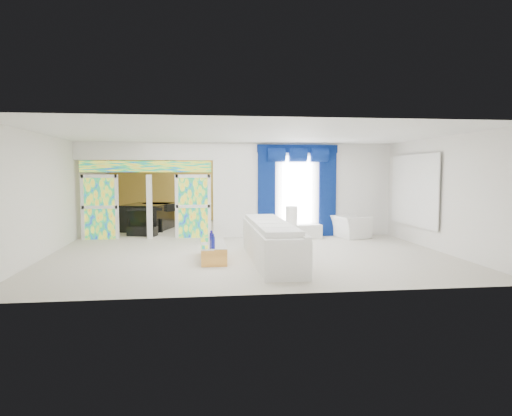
{
  "coord_description": "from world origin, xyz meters",
  "views": [
    {
      "loc": [
        -1.28,
        -13.61,
        2.09
      ],
      "look_at": [
        0.3,
        -1.2,
        1.1
      ],
      "focal_mm": 32.3,
      "sensor_mm": 36.0,
      "label": 1
    }
  ],
  "objects": [
    {
      "name": "grand_piano",
      "position": [
        -3.08,
        3.23,
        0.46
      ],
      "size": [
        1.86,
        2.16,
        0.93
      ],
      "primitive_type": "cube",
      "rotation": [
        0.0,
        0.0,
        -0.28
      ],
      "color": "black",
      "rests_on": "ground"
    },
    {
      "name": "gold_curtains",
      "position": [
        0.0,
        5.9,
        1.5
      ],
      "size": [
        9.7,
        0.12,
        2.9
      ],
      "primitive_type": "cube",
      "color": "gold",
      "rests_on": "ground"
    },
    {
      "name": "coffee_table",
      "position": [
        -0.93,
        -2.77,
        0.19
      ],
      "size": [
        0.58,
        1.73,
        0.38
      ],
      "primitive_type": "cube",
      "rotation": [
        0.0,
        0.0,
        -0.0
      ],
      "color": "gold",
      "rests_on": "ground"
    },
    {
      "name": "table_lamp",
      "position": [
        1.63,
        0.43,
        0.72
      ],
      "size": [
        0.36,
        0.36,
        0.58
      ],
      "primitive_type": "cylinder",
      "color": "white",
      "rests_on": "console_table"
    },
    {
      "name": "dividing_wall",
      "position": [
        2.15,
        1.0,
        1.5
      ],
      "size": [
        5.7,
        0.18,
        3.0
      ],
      "primitive_type": "cube",
      "color": "white",
      "rests_on": "ground"
    },
    {
      "name": "blue_drape_right",
      "position": [
        2.9,
        0.87,
        1.4
      ],
      "size": [
        0.55,
        0.1,
        2.8
      ],
      "primitive_type": "cube",
      "color": "#030740",
      "rests_on": "ground"
    },
    {
      "name": "stained_panel_left",
      "position": [
        -4.28,
        1.0,
        1.0
      ],
      "size": [
        0.95,
        0.04,
        2.0
      ],
      "primitive_type": "cube",
      "color": "#994C3F",
      "rests_on": "ground"
    },
    {
      "name": "dividing_header",
      "position": [
        -2.85,
        1.0,
        2.73
      ],
      "size": [
        4.3,
        0.18,
        0.55
      ],
      "primitive_type": "cube",
      "color": "white",
      "rests_on": "dividing_wall"
    },
    {
      "name": "chandelier",
      "position": [
        -2.3,
        3.4,
        2.65
      ],
      "size": [
        0.6,
        0.6,
        0.6
      ],
      "primitive_type": "sphere",
      "color": "gold",
      "rests_on": "ceiling"
    },
    {
      "name": "armchair",
      "position": [
        3.54,
        0.39,
        0.35
      ],
      "size": [
        1.14,
        1.25,
        0.69
      ],
      "primitive_type": "imported",
      "rotation": [
        0.0,
        0.0,
        1.79
      ],
      "color": "white",
      "rests_on": "ground"
    },
    {
      "name": "stained_panel_right",
      "position": [
        -1.42,
        1.0,
        1.0
      ],
      "size": [
        0.95,
        0.04,
        2.0
      ],
      "primitive_type": "cube",
      "color": "#994C3F",
      "rests_on": "ground"
    },
    {
      "name": "white_sofa",
      "position": [
        0.42,
        -3.07,
        0.4
      ],
      "size": [
        0.93,
        4.24,
        0.81
      ],
      "primitive_type": "cube",
      "rotation": [
        0.0,
        0.0,
        -0.0
      ],
      "color": "white",
      "rests_on": "ground"
    },
    {
      "name": "wall_mirror",
      "position": [
        4.94,
        -1.0,
        1.55
      ],
      "size": [
        0.04,
        2.7,
        1.9
      ],
      "primitive_type": "cube",
      "color": "white",
      "rests_on": "ground"
    },
    {
      "name": "tv_console",
      "position": [
        -4.4,
        2.47,
        0.37
      ],
      "size": [
        0.6,
        0.56,
        0.73
      ],
      "primitive_type": "cube",
      "rotation": [
        0.0,
        0.0,
        -0.24
      ],
      "color": "#A88154",
      "rests_on": "ground"
    },
    {
      "name": "blue_drape_left",
      "position": [
        0.9,
        0.87,
        1.4
      ],
      "size": [
        0.55,
        0.1,
        2.8
      ],
      "primitive_type": "cube",
      "color": "#030740",
      "rests_on": "ground"
    },
    {
      "name": "decanters",
      "position": [
        -0.95,
        -2.81,
        0.48
      ],
      "size": [
        0.15,
        1.1,
        0.27
      ],
      "color": "navy",
      "rests_on": "coffee_table"
    },
    {
      "name": "window_pane",
      "position": [
        1.9,
        0.9,
        1.45
      ],
      "size": [
        1.0,
        0.02,
        2.3
      ],
      "primitive_type": "cube",
      "color": "white",
      "rests_on": "dividing_wall"
    },
    {
      "name": "blue_pelmet",
      "position": [
        1.9,
        0.87,
        2.82
      ],
      "size": [
        2.6,
        0.12,
        0.25
      ],
      "primitive_type": "cube",
      "color": "#030740",
      "rests_on": "dividing_wall"
    },
    {
      "name": "piano_bench",
      "position": [
        -3.08,
        1.63,
        0.16
      ],
      "size": [
        1.0,
        0.61,
        0.31
      ],
      "primitive_type": "cube",
      "rotation": [
        0.0,
        0.0,
        -0.28
      ],
      "color": "black",
      "rests_on": "ground"
    },
    {
      "name": "console_table",
      "position": [
        1.93,
        0.43,
        0.22
      ],
      "size": [
        1.32,
        0.49,
        0.43
      ],
      "primitive_type": "cube",
      "rotation": [
        0.0,
        0.0,
        0.06
      ],
      "color": "white",
      "rests_on": "ground"
    },
    {
      "name": "floor",
      "position": [
        0.0,
        0.0,
        0.0
      ],
      "size": [
        12.0,
        12.0,
        0.0
      ],
      "primitive_type": "plane",
      "color": "#B7AF9E",
      "rests_on": "ground"
    },
    {
      "name": "stained_transom",
      "position": [
        -2.85,
        1.0,
        2.25
      ],
      "size": [
        4.0,
        0.05,
        0.35
      ],
      "primitive_type": "cube",
      "color": "#994C3F",
      "rests_on": "dividing_header"
    }
  ]
}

